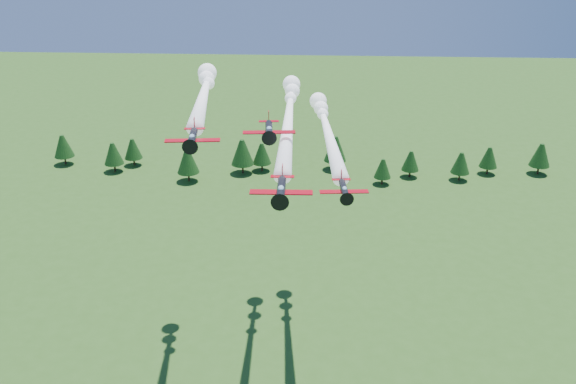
{
  "coord_description": "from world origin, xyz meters",
  "views": [
    {
      "loc": [
        7.15,
        -87.56,
        81.2
      ],
      "look_at": [
        2.46,
        0.0,
        42.35
      ],
      "focal_mm": 40.0,
      "sensor_mm": 36.0,
      "label": 1
    }
  ],
  "objects_px": {
    "plane_left": "(204,92)",
    "plane_slot": "(269,129)",
    "plane_right": "(327,128)",
    "plane_lead": "(289,115)"
  },
  "relations": [
    {
      "from": "plane_right",
      "to": "plane_slot",
      "type": "distance_m",
      "value": 24.34
    },
    {
      "from": "plane_right",
      "to": "plane_slot",
      "type": "xyz_separation_m",
      "value": [
        -9.31,
        -21.48,
        6.65
      ]
    },
    {
      "from": "plane_lead",
      "to": "plane_left",
      "type": "relative_size",
      "value": 1.38
    },
    {
      "from": "plane_left",
      "to": "plane_slot",
      "type": "height_order",
      "value": "plane_left"
    },
    {
      "from": "plane_right",
      "to": "plane_lead",
      "type": "bearing_deg",
      "value": -143.86
    },
    {
      "from": "plane_left",
      "to": "plane_slot",
      "type": "relative_size",
      "value": 4.87
    },
    {
      "from": "plane_left",
      "to": "plane_right",
      "type": "distance_m",
      "value": 24.96
    },
    {
      "from": "plane_right",
      "to": "plane_slot",
      "type": "relative_size",
      "value": 5.79
    },
    {
      "from": "plane_left",
      "to": "plane_slot",
      "type": "distance_m",
      "value": 18.48
    },
    {
      "from": "plane_lead",
      "to": "plane_left",
      "type": "height_order",
      "value": "plane_left"
    }
  ]
}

